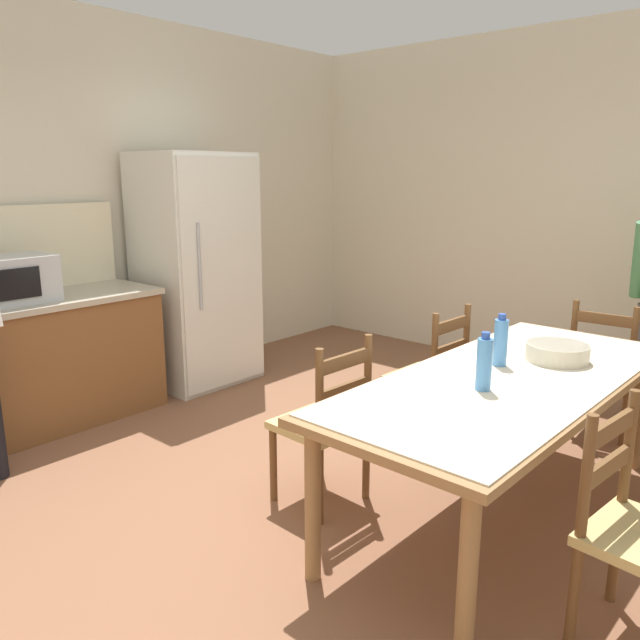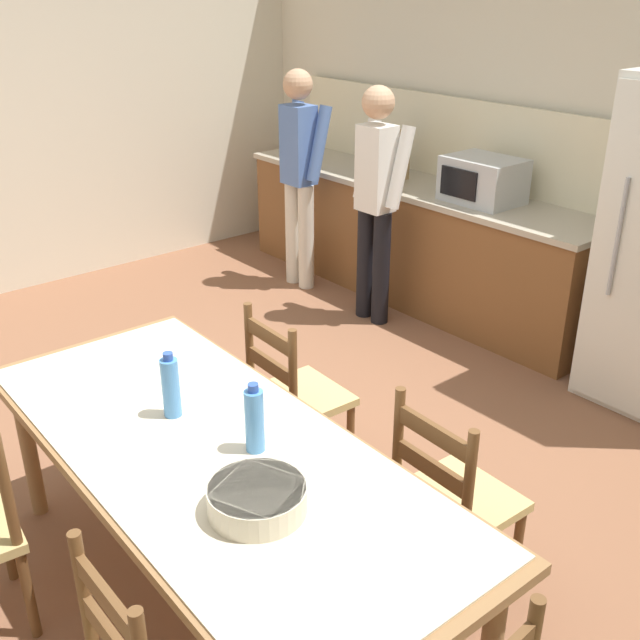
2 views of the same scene
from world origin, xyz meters
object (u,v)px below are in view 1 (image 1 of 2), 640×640
bottle_off_centre (501,342)px  chair_side_far_right (431,377)px  chair_side_near_left (639,534)px  chair_side_far_left (325,424)px  microwave (11,279)px  dining_table (509,389)px  serving_bowl (557,351)px  bottle_near_centre (484,363)px  chair_head_end (604,369)px  refrigerator (197,270)px

bottle_off_centre → chair_side_far_right: bearing=57.4°
chair_side_near_left → chair_side_far_left: same height
microwave → chair_side_near_left: (0.61, -3.64, -0.60)m
microwave → dining_table: 3.12m
microwave → serving_bowl: bearing=-62.9°
bottle_near_centre → serving_bowl: 0.68m
dining_table → chair_side_far_left: bearing=122.9°
bottle_near_centre → chair_head_end: 1.75m
dining_table → chair_side_far_right: chair_side_far_right is taller
microwave → bottle_near_centre: 3.01m
chair_side_far_right → serving_bowl: bearing=83.7°
bottle_near_centre → chair_side_far_left: 0.90m
refrigerator → bottle_near_centre: bearing=-102.3°
microwave → chair_side_far_right: 2.77m
microwave → chair_side_far_right: bearing=-52.5°
serving_bowl → chair_head_end: bearing=2.7°
dining_table → bottle_near_centre: bottle_near_centre is taller
serving_bowl → chair_side_far_left: (-0.89, 0.84, -0.36)m
microwave → dining_table: (1.12, -2.89, -0.36)m
chair_side_far_left → bottle_near_centre: bearing=108.3°
bottle_near_centre → bottle_off_centre: bearing=15.4°
bottle_near_centre → bottle_off_centre: size_ratio=1.00×
bottle_near_centre → serving_bowl: size_ratio=0.84×
refrigerator → bottle_off_centre: bearing=-94.7°
dining_table → serving_bowl: serving_bowl is taller
bottle_off_centre → chair_side_far_left: bearing=133.1°
dining_table → chair_side_near_left: size_ratio=2.49×
chair_side_far_left → serving_bowl: bearing=139.2°
bottle_near_centre → chair_side_near_left: bearing=-107.3°
dining_table → chair_head_end: chair_head_end is taller
microwave → bottle_off_centre: 3.05m
chair_side_far_right → chair_side_near_left: bearing=57.7°
chair_side_near_left → chair_side_far_right: size_ratio=1.00×
serving_bowl → microwave: bearing=117.1°
microwave → dining_table: bearing=-68.8°
refrigerator → chair_side_far_right: size_ratio=2.05×
serving_bowl → chair_side_far_right: 0.91m
chair_side_far_left → refrigerator: bearing=-109.0°
microwave → bottle_near_centre: bearing=-73.7°
refrigerator → microwave: size_ratio=3.74×
serving_bowl → chair_side_far_right: bearing=81.3°
bottle_near_centre → chair_side_far_left: bearing=105.7°
serving_bowl → chair_side_near_left: size_ratio=0.35×
dining_table → refrigerator: bearing=83.2°
bottle_off_centre → chair_side_far_right: bottle_off_centre is taller
chair_head_end → chair_side_far_left: 2.07m
refrigerator → serving_bowl: bearing=-89.0°
dining_table → chair_head_end: size_ratio=2.49×
dining_table → bottle_off_centre: 0.25m
bottle_near_centre → serving_bowl: (0.67, -0.08, -0.07)m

